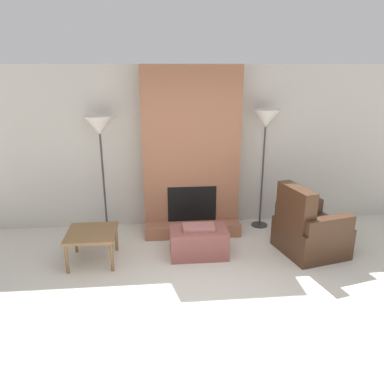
{
  "coord_description": "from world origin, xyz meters",
  "views": [
    {
      "loc": [
        -0.54,
        -3.33,
        2.57
      ],
      "look_at": [
        0.0,
        2.24,
        0.69
      ],
      "focal_mm": 35.0,
      "sensor_mm": 36.0,
      "label": 1
    }
  ],
  "objects_px": {
    "armchair": "(307,232)",
    "floor_lamp_left": "(100,129)",
    "ottoman": "(199,241)",
    "floor_lamp_right": "(266,123)",
    "side_table": "(92,235)"
  },
  "relations": [
    {
      "from": "ottoman",
      "to": "floor_lamp_left",
      "type": "relative_size",
      "value": 0.43
    },
    {
      "from": "ottoman",
      "to": "floor_lamp_left",
      "type": "height_order",
      "value": "floor_lamp_left"
    },
    {
      "from": "ottoman",
      "to": "floor_lamp_left",
      "type": "bearing_deg",
      "value": 145.8
    },
    {
      "from": "floor_lamp_left",
      "to": "floor_lamp_right",
      "type": "distance_m",
      "value": 2.54
    },
    {
      "from": "floor_lamp_left",
      "to": "ottoman",
      "type": "bearing_deg",
      "value": -34.2
    },
    {
      "from": "floor_lamp_left",
      "to": "side_table",
      "type": "bearing_deg",
      "value": -94.17
    },
    {
      "from": "side_table",
      "to": "floor_lamp_left",
      "type": "height_order",
      "value": "floor_lamp_left"
    },
    {
      "from": "floor_lamp_right",
      "to": "ottoman",
      "type": "bearing_deg",
      "value": -140.5
    },
    {
      "from": "ottoman",
      "to": "floor_lamp_left",
      "type": "xyz_separation_m",
      "value": [
        -1.39,
        0.95,
        1.46
      ]
    },
    {
      "from": "ottoman",
      "to": "armchair",
      "type": "xyz_separation_m",
      "value": [
        1.56,
        -0.06,
        0.11
      ]
    },
    {
      "from": "ottoman",
      "to": "floor_lamp_right",
      "type": "xyz_separation_m",
      "value": [
        1.15,
        0.95,
        1.52
      ]
    },
    {
      "from": "side_table",
      "to": "floor_lamp_left",
      "type": "distance_m",
      "value": 1.61
    },
    {
      "from": "armchair",
      "to": "floor_lamp_left",
      "type": "xyz_separation_m",
      "value": [
        -2.95,
        1.01,
        1.35
      ]
    },
    {
      "from": "floor_lamp_right",
      "to": "floor_lamp_left",
      "type": "bearing_deg",
      "value": -180.0
    },
    {
      "from": "armchair",
      "to": "floor_lamp_right",
      "type": "distance_m",
      "value": 1.79
    }
  ]
}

